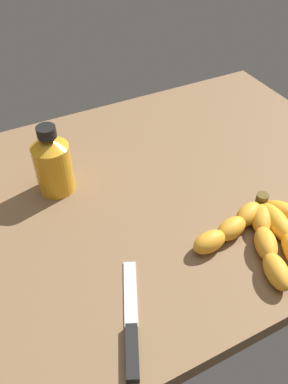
# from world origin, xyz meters

# --- Properties ---
(ground_plane) EXTENTS (0.90, 0.61, 0.03)m
(ground_plane) POSITION_xyz_m (0.00, 0.00, -0.02)
(ground_plane) COLOR brown
(banana_bunch) EXTENTS (0.22, 0.23, 0.03)m
(banana_bunch) POSITION_xyz_m (-0.13, 0.21, 0.02)
(banana_bunch) COLOR gold
(banana_bunch) RESTS_ON ground_plane
(honey_bottle) EXTENTS (0.06, 0.06, 0.13)m
(honey_bottle) POSITION_xyz_m (0.14, -0.08, 0.06)
(honey_bottle) COLOR orange
(honey_bottle) RESTS_ON ground_plane
(butter_knife) EXTENTS (0.09, 0.17, 0.01)m
(butter_knife) POSITION_xyz_m (0.14, 0.22, 0.00)
(butter_knife) COLOR silver
(butter_knife) RESTS_ON ground_plane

